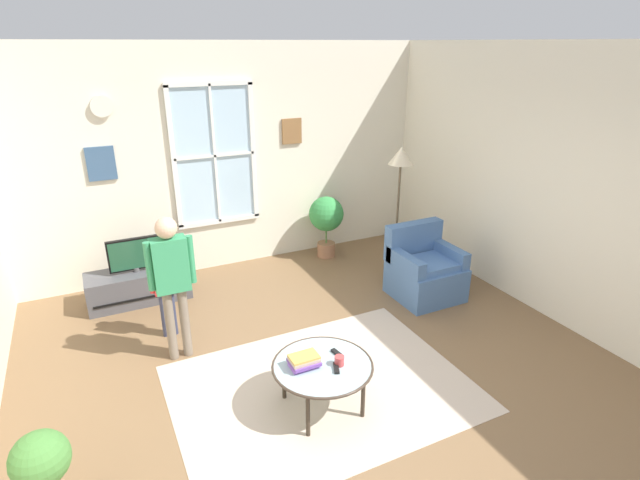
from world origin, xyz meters
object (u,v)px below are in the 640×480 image
object	(u,v)px
remote_near_books	(337,353)
remote_near_cup	(336,368)
person_green_shirt	(171,273)
floor_lamp	(400,169)
person_red_shirt	(164,282)
television	(134,254)
coffee_table	(323,367)
cup	(339,361)
potted_plant_corner	(44,473)
potted_plant_by_window	(326,218)
tv_stand	(139,286)
armchair	(424,271)
book_stack	(304,361)

from	to	relation	value
remote_near_books	remote_near_cup	xyz separation A→B (m)	(-0.10, -0.18, 0.00)
person_green_shirt	floor_lamp	size ratio (longest dim) A/B	0.87
person_red_shirt	television	bearing A→B (deg)	101.27
remote_near_books	coffee_table	bearing A→B (deg)	-157.47
cup	potted_plant_corner	xyz separation A→B (m)	(-2.18, -0.17, -0.05)
potted_plant_by_window	person_red_shirt	bearing A→B (deg)	-154.66
tv_stand	television	size ratio (longest dim) A/B	1.99
cup	armchair	bearing A→B (deg)	35.43
tv_stand	armchair	bearing A→B (deg)	-23.67
tv_stand	person_red_shirt	bearing A→B (deg)	-78.76
television	person_green_shirt	size ratio (longest dim) A/B	0.40
coffee_table	person_green_shirt	bearing A→B (deg)	126.16
person_green_shirt	floor_lamp	xyz separation A→B (m)	(3.07, 0.78, 0.50)
book_stack	cup	bearing A→B (deg)	-22.60
armchair	person_green_shirt	bearing A→B (deg)	179.95
floor_lamp	person_red_shirt	bearing A→B (deg)	-173.70
television	book_stack	size ratio (longest dim) A/B	2.47
armchair	floor_lamp	xyz separation A→B (m)	(0.11, 0.79, 1.09)
armchair	book_stack	world-z (taller)	armchair
floor_lamp	coffee_table	bearing A→B (deg)	-135.83
television	coffee_table	size ratio (longest dim) A/B	0.69
coffee_table	potted_plant_corner	size ratio (longest dim) A/B	1.19
coffee_table	remote_near_cup	size ratio (longest dim) A/B	6.10
remote_near_books	potted_plant_corner	distance (m)	2.25
remote_near_cup	potted_plant_by_window	size ratio (longest dim) A/B	0.16
book_stack	armchair	bearing A→B (deg)	29.72
tv_stand	television	world-z (taller)	television
tv_stand	remote_near_cup	bearing A→B (deg)	-66.19
television	person_red_shirt	size ratio (longest dim) A/B	0.58
person_red_shirt	potted_plant_by_window	size ratio (longest dim) A/B	1.12
cup	coffee_table	bearing A→B (deg)	153.43
person_red_shirt	armchair	bearing A→B (deg)	-8.48
remote_near_cup	person_red_shirt	size ratio (longest dim) A/B	0.14
remote_near_cup	floor_lamp	xyz separation A→B (m)	(2.06, 2.17, 0.97)
book_stack	remote_near_books	bearing A→B (deg)	4.23
potted_plant_by_window	coffee_table	bearing A→B (deg)	-117.20
television	remote_near_cup	bearing A→B (deg)	-66.17
person_red_shirt	tv_stand	bearing A→B (deg)	101.24
armchair	potted_plant_corner	xyz separation A→B (m)	(-4.07, -1.52, 0.10)
television	floor_lamp	distance (m)	3.43
person_red_shirt	potted_plant_by_window	xyz separation A→B (m)	(2.45, 1.16, -0.04)
book_stack	floor_lamp	world-z (taller)	floor_lamp
cup	potted_plant_corner	bearing A→B (deg)	-175.58
tv_stand	television	xyz separation A→B (m)	(0.00, -0.00, 0.41)
cup	floor_lamp	xyz separation A→B (m)	(2.01, 2.13, 0.94)
book_stack	person_red_shirt	bearing A→B (deg)	115.99
person_green_shirt	potted_plant_by_window	size ratio (longest dim) A/B	1.63
book_stack	remote_near_books	distance (m)	0.33
armchair	potted_plant_corner	bearing A→B (deg)	-159.58
television	floor_lamp	bearing A→B (deg)	-10.37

